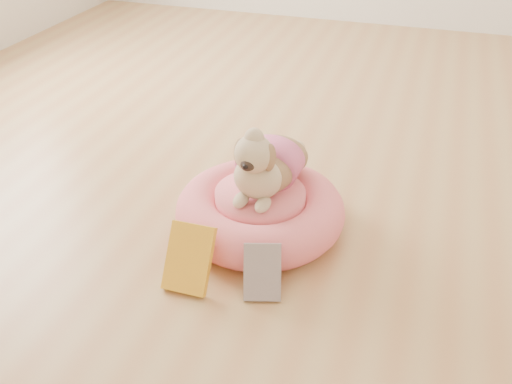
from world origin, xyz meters
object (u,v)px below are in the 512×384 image
(dog, at_px, (266,152))
(book_white, at_px, (262,272))
(book_yellow, at_px, (189,258))
(pet_bed, at_px, (260,211))

(dog, bearing_deg, book_white, -71.08)
(book_yellow, bearing_deg, dog, 70.07)
(book_yellow, distance_m, book_white, 0.24)
(dog, bearing_deg, pet_bed, -109.59)
(pet_bed, xyz_separation_m, book_yellow, (-0.13, -0.36, 0.02))
(pet_bed, bearing_deg, book_yellow, -109.28)
(pet_bed, xyz_separation_m, dog, (0.01, 0.03, 0.23))
(pet_bed, relative_size, book_yellow, 2.79)
(pet_bed, relative_size, dog, 1.53)
(book_yellow, height_order, book_white, book_yellow)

